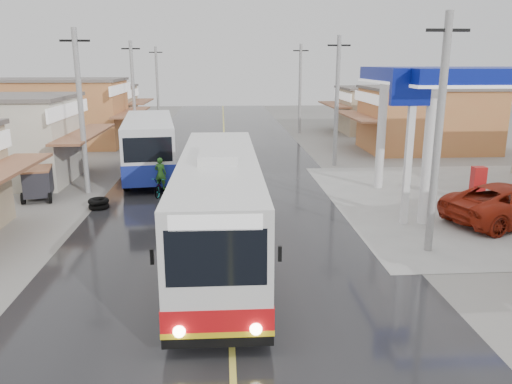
{
  "coord_description": "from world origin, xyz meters",
  "views": [
    {
      "loc": [
        -0.13,
        -15.99,
        6.44
      ],
      "look_at": [
        1.08,
        1.94,
        1.74
      ],
      "focal_mm": 35.0,
      "sensor_mm": 36.0,
      "label": 1
    }
  ],
  "objects_px": {
    "cyclist": "(161,183)",
    "tyre_stack": "(99,204)",
    "jeepney": "(511,203)",
    "tricycle_near": "(38,182)",
    "second_bus": "(149,145)",
    "coach_bus": "(219,207)"
  },
  "relations": [
    {
      "from": "jeepney",
      "to": "tricycle_near",
      "type": "relative_size",
      "value": 2.76
    },
    {
      "from": "second_bus",
      "to": "cyclist",
      "type": "height_order",
      "value": "second_bus"
    },
    {
      "from": "jeepney",
      "to": "tricycle_near",
      "type": "xyz_separation_m",
      "value": [
        -20.62,
        4.89,
        0.08
      ]
    },
    {
      "from": "tricycle_near",
      "to": "tyre_stack",
      "type": "relative_size",
      "value": 2.28
    },
    {
      "from": "jeepney",
      "to": "second_bus",
      "type": "bearing_deg",
      "value": 38.66
    },
    {
      "from": "second_bus",
      "to": "tyre_stack",
      "type": "xyz_separation_m",
      "value": [
        -1.4,
        -6.91,
        -1.53
      ]
    },
    {
      "from": "coach_bus",
      "to": "jeepney",
      "type": "distance_m",
      "value": 12.35
    },
    {
      "from": "coach_bus",
      "to": "cyclist",
      "type": "height_order",
      "value": "coach_bus"
    },
    {
      "from": "second_bus",
      "to": "jeepney",
      "type": "distance_m",
      "value": 18.93
    },
    {
      "from": "coach_bus",
      "to": "cyclist",
      "type": "bearing_deg",
      "value": 109.49
    },
    {
      "from": "tricycle_near",
      "to": "tyre_stack",
      "type": "distance_m",
      "value": 3.71
    },
    {
      "from": "cyclist",
      "to": "jeepney",
      "type": "bearing_deg",
      "value": -7.03
    },
    {
      "from": "second_bus",
      "to": "tricycle_near",
      "type": "relative_size",
      "value": 4.81
    },
    {
      "from": "cyclist",
      "to": "tyre_stack",
      "type": "relative_size",
      "value": 2.11
    },
    {
      "from": "tyre_stack",
      "to": "tricycle_near",
      "type": "bearing_deg",
      "value": 151.6
    },
    {
      "from": "second_bus",
      "to": "jeepney",
      "type": "height_order",
      "value": "second_bus"
    },
    {
      "from": "second_bus",
      "to": "tyre_stack",
      "type": "height_order",
      "value": "second_bus"
    },
    {
      "from": "jeepney",
      "to": "tyre_stack",
      "type": "relative_size",
      "value": 6.28
    },
    {
      "from": "tricycle_near",
      "to": "coach_bus",
      "type": "bearing_deg",
      "value": -55.46
    },
    {
      "from": "second_bus",
      "to": "tricycle_near",
      "type": "xyz_separation_m",
      "value": [
        -4.61,
        -5.17,
        -0.88
      ]
    },
    {
      "from": "second_bus",
      "to": "cyclist",
      "type": "distance_m",
      "value": 5.06
    },
    {
      "from": "coach_bus",
      "to": "tyre_stack",
      "type": "distance_m",
      "value": 8.47
    }
  ]
}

